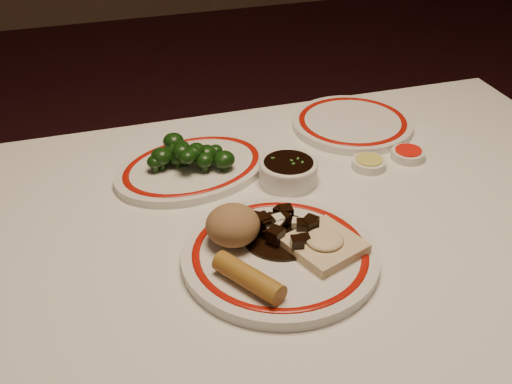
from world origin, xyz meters
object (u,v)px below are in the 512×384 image
Objects in this scene: spring_roll at (249,278)px; stirfry_heap at (281,229)px; broccoli_plate at (192,168)px; soy_bowl at (288,172)px; dining_table at (315,271)px; fried_wonton at (324,244)px; main_plate at (280,256)px; rice_mound at (233,225)px; broccoli_pile at (189,154)px.

spring_roll is 0.94× the size of stirfry_heap.
broccoli_plate is 3.33× the size of soy_bowl.
fried_wonton reaches higher than dining_table.
fried_wonton is 0.22m from soy_bowl.
soy_bowl is at bearing 83.96° from fried_wonton.
main_plate is 4.46× the size of rice_mound.
main_plate reaches higher than dining_table.
stirfry_heap is at bearing -113.46° from soy_bowl.
broccoli_plate is at bearing 113.29° from fried_wonton.
fried_wonton is at bearing -12.57° from main_plate.
main_plate is 3.25× the size of spring_roll.
broccoli_pile is at bearing 125.01° from dining_table.
soy_bowl is (0.00, 0.14, 0.11)m from dining_table.
fried_wonton is at bearing -96.04° from soy_bowl.
stirfry_heap is (0.08, 0.10, -0.00)m from spring_roll.
main_plate is 0.09m from spring_roll.
stirfry_heap is at bearing -70.99° from broccoli_pile.
dining_table is at bearing 19.04° from stirfry_heap.
fried_wonton is 0.34m from broccoli_plate.
main_plate is at bearing 167.43° from fried_wonton.
rice_mound is 0.24× the size of broccoli_plate.
spring_roll reaches higher than broccoli_plate.
fried_wonton is at bearing -46.80° from stirfry_heap.
soy_bowl is at bearing 66.54° from stirfry_heap.
spring_roll is at bearing -89.83° from broccoli_plate.
rice_mound is 0.79× the size of soy_bowl.
soy_bowl is at bearing -28.69° from broccoli_plate.
rice_mound is at bearing -87.00° from broccoli_pile.
main_plate is at bearing -143.76° from dining_table.
rice_mound reaches higher than stirfry_heap.
fried_wonton is (0.12, -0.06, -0.02)m from rice_mound.
spring_roll reaches higher than main_plate.
rice_mound is at bearing 141.91° from main_plate.
broccoli_plate is at bearing 107.96° from stirfry_heap.
soy_bowl reaches higher than dining_table.
fried_wonton is at bearing -26.21° from rice_mound.
soy_bowl is at bearing 89.58° from dining_table.
dining_table is 3.45× the size of broccoli_plate.
dining_table is 9.93× the size of stirfry_heap.
broccoli_plate is 0.18m from soy_bowl.
broccoli_plate is at bearing 124.01° from dining_table.
spring_roll is (-0.15, -0.12, 0.13)m from dining_table.
stirfry_heap is at bearing -72.04° from broccoli_plate.
dining_table is at bearing -54.99° from broccoli_pile.
rice_mound is 0.14m from fried_wonton.
stirfry_heap reaches higher than spring_roll.
dining_table is 0.20m from rice_mound.
fried_wonton is (0.13, 0.04, -0.00)m from spring_roll.
broccoli_plate is at bearing 59.71° from spring_roll.
stirfry_heap is (0.07, -0.01, -0.02)m from rice_mound.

